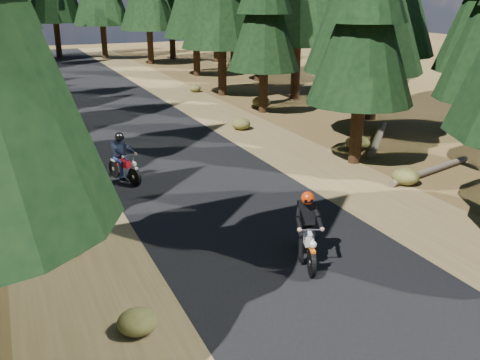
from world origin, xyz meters
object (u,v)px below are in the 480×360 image
log_far (431,170)px  rider_follow (124,166)px  rider_lead (307,241)px  log_near (378,138)px

log_far → rider_follow: 10.69m
rider_lead → log_far: bearing=-131.2°
rider_follow → log_near: bearing=164.0°
log_far → rider_lead: rider_lead is taller
rider_lead → rider_follow: (-2.63, 7.51, -0.01)m
log_near → rider_follow: bearing=137.1°
log_near → rider_lead: bearing=177.4°
log_near → rider_follow: size_ratio=2.75×
log_near → rider_lead: rider_lead is taller
log_far → rider_follow: rider_follow is taller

